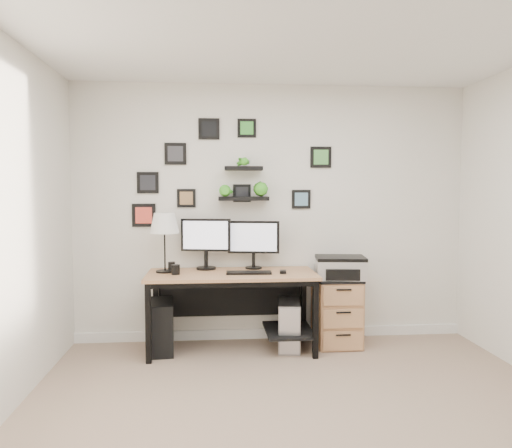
{
  "coord_description": "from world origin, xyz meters",
  "views": [
    {
      "loc": [
        -0.62,
        -3.07,
        1.54
      ],
      "look_at": [
        -0.18,
        1.83,
        1.2
      ],
      "focal_mm": 35.0,
      "sensor_mm": 36.0,
      "label": 1
    }
  ],
  "objects": [
    {
      "name": "room",
      "position": [
        0.0,
        1.98,
        0.05
      ],
      "size": [
        4.0,
        4.0,
        4.0
      ],
      "color": "tan",
      "rests_on": "ground"
    },
    {
      "name": "desk",
      "position": [
        -0.4,
        1.67,
        0.63
      ],
      "size": [
        1.6,
        0.7,
        0.75
      ],
      "color": "tan",
      "rests_on": "ground"
    },
    {
      "name": "monitor_left",
      "position": [
        -0.68,
        1.86,
        1.04
      ],
      "size": [
        0.49,
        0.22,
        0.5
      ],
      "color": "black",
      "rests_on": "desk"
    },
    {
      "name": "monitor_right",
      "position": [
        -0.2,
        1.85,
        1.03
      ],
      "size": [
        0.51,
        0.19,
        0.48
      ],
      "color": "black",
      "rests_on": "desk"
    },
    {
      "name": "keyboard",
      "position": [
        -0.27,
        1.56,
        0.76
      ],
      "size": [
        0.43,
        0.15,
        0.02
      ],
      "primitive_type": "cube",
      "rotation": [
        0.0,
        0.0,
        -0.04
      ],
      "color": "black",
      "rests_on": "desk"
    },
    {
      "name": "mouse",
      "position": [
        0.05,
        1.56,
        0.76
      ],
      "size": [
        0.07,
        0.1,
        0.03
      ],
      "primitive_type": "cube",
      "rotation": [
        0.0,
        0.0,
        -0.15
      ],
      "color": "black",
      "rests_on": "desk"
    },
    {
      "name": "table_lamp",
      "position": [
        -1.07,
        1.72,
        1.21
      ],
      "size": [
        0.28,
        0.28,
        0.57
      ],
      "color": "black",
      "rests_on": "desk"
    },
    {
      "name": "mug",
      "position": [
        -0.96,
        1.58,
        0.8
      ],
      "size": [
        0.08,
        0.08,
        0.09
      ],
      "primitive_type": "cylinder",
      "color": "black",
      "rests_on": "desk"
    },
    {
      "name": "pen_cup",
      "position": [
        -1.01,
        1.79,
        0.79
      ],
      "size": [
        0.07,
        0.07,
        0.09
      ],
      "primitive_type": "cylinder",
      "color": "black",
      "rests_on": "desk"
    },
    {
      "name": "pc_tower_black",
      "position": [
        -1.1,
        1.65,
        0.24
      ],
      "size": [
        0.26,
        0.5,
        0.48
      ],
      "primitive_type": "cube",
      "rotation": [
        0.0,
        0.0,
        0.09
      ],
      "color": "black",
      "rests_on": "ground"
    },
    {
      "name": "pc_tower_grey",
      "position": [
        0.12,
        1.64,
        0.23
      ],
      "size": [
        0.27,
        0.49,
        0.46
      ],
      "color": "gray",
      "rests_on": "ground"
    },
    {
      "name": "file_cabinet",
      "position": [
        0.61,
        1.72,
        0.34
      ],
      "size": [
        0.43,
        0.53,
        0.67
      ],
      "color": "tan",
      "rests_on": "ground"
    },
    {
      "name": "printer",
      "position": [
        0.63,
        1.68,
        0.78
      ],
      "size": [
        0.51,
        0.43,
        0.21
      ],
      "color": "silver",
      "rests_on": "file_cabinet"
    },
    {
      "name": "wall_decor",
      "position": [
        -0.37,
        1.93,
        1.66
      ],
      "size": [
        2.02,
        0.18,
        1.08
      ],
      "color": "black",
      "rests_on": "ground"
    }
  ]
}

